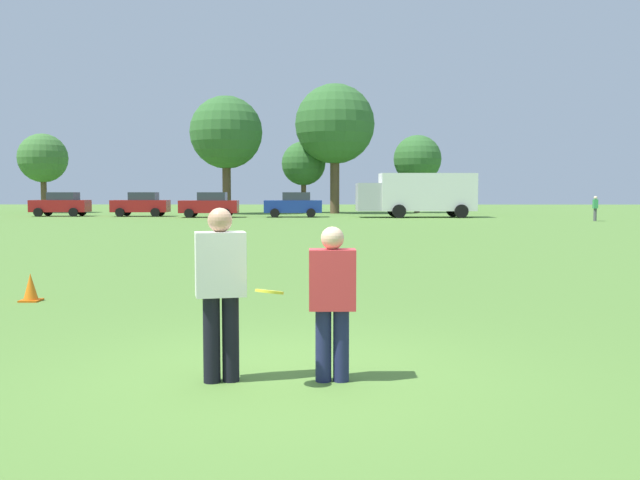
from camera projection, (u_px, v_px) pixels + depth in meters
ground_plane at (285, 375)px, 6.90m from camera, size 186.44×186.44×0.00m
player_thrower at (221, 284)px, 6.59m from camera, size 0.53×0.38×1.70m
player_defender at (332, 295)px, 6.62m from camera, size 0.45×0.27×1.52m
frisbee at (269, 292)px, 6.35m from camera, size 0.28×0.27×0.09m
traffic_cone at (31, 288)px, 11.53m from camera, size 0.32×0.32×0.48m
parked_car_near_left at (61, 204)px, 51.74m from camera, size 4.26×2.34×1.82m
parked_car_mid_left at (141, 204)px, 51.49m from camera, size 4.26×2.34×1.82m
parked_car_center at (210, 205)px, 49.49m from camera, size 4.26×2.34×1.82m
parked_car_mid_right at (294, 204)px, 49.98m from camera, size 4.26×2.34×1.82m
box_truck at (418, 193)px, 49.30m from camera, size 8.58×3.22×3.18m
bystander_far_jogger at (595, 207)px, 43.10m from camera, size 0.31×0.47×1.59m
tree_east_birch at (43, 158)px, 59.94m from camera, size 4.29×4.29×6.97m
tree_east_oak at (226, 133)px, 56.69m from camera, size 6.04×6.04×9.82m
tree_far_east_pine at (304, 164)px, 60.11m from camera, size 3.87×3.87×6.30m
tree_far_west_pine at (335, 124)px, 58.03m from camera, size 6.78×6.78×11.02m
tree_horizon_center at (417, 159)px, 60.13m from camera, size 4.22×4.22×6.85m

